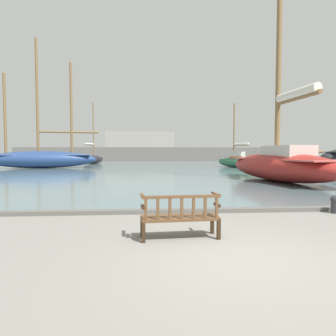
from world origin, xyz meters
TOP-DOWN VIEW (x-y plane):
  - ground_plane at (0.00, 0.00)m, footprint 160.00×160.00m
  - harbor_water at (0.00, 44.00)m, footprint 100.00×80.00m
  - quay_edge_kerb at (0.00, 3.85)m, footprint 40.00×0.30m
  - park_bench at (-0.83, 1.26)m, footprint 1.63×0.63m
  - sailboat_distant_harbor at (-9.36, 41.00)m, footprint 3.06×7.51m
  - sailboat_mid_starboard at (8.71, 28.84)m, footprint 3.40×6.50m
  - sailboat_mid_port at (-12.81, 28.67)m, footprint 11.96×4.66m
  - sailboat_far_port at (6.38, 12.32)m, footprint 4.27×12.42m
  - mooring_bollard at (3.98, 3.47)m, footprint 0.26×0.26m
  - far_breakwater at (-0.47, 53.72)m, footprint 52.25×2.40m

SIDE VIEW (x-z plane):
  - ground_plane at x=0.00m, z-range 0.00..0.00m
  - harbor_water at x=0.00m, z-range 0.00..0.08m
  - quay_edge_kerb at x=0.00m, z-range 0.00..0.12m
  - mooring_bollard at x=3.98m, z-range 0.03..0.55m
  - park_bench at x=-0.83m, z-range 0.01..0.93m
  - sailboat_mid_starboard at x=8.71m, z-range -2.83..4.47m
  - sailboat_distant_harbor at x=-9.36m, z-range -3.77..5.42m
  - sailboat_far_port at x=6.38m, z-range -6.05..8.44m
  - sailboat_mid_port at x=-12.81m, z-range -5.68..8.18m
  - far_breakwater at x=-0.47m, z-range -0.97..4.83m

